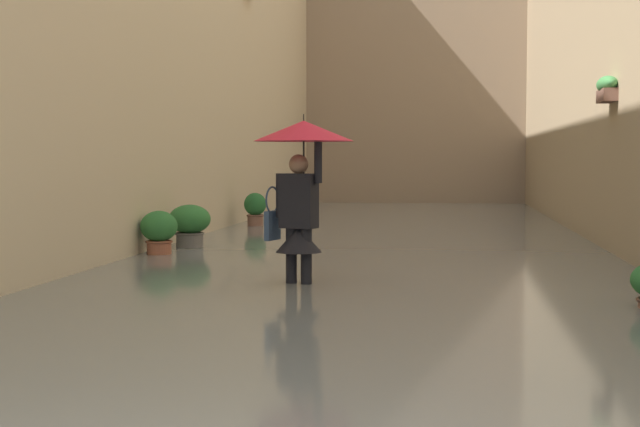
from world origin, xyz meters
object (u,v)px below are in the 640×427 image
(person_wading, at_px, (301,168))
(potted_plant_far_right, at_px, (190,226))
(potted_plant_mid_right, at_px, (255,211))
(potted_plant_near_right, at_px, (159,234))

(person_wading, relative_size, potted_plant_far_right, 2.42)
(potted_plant_far_right, height_order, potted_plant_mid_right, potted_plant_mid_right)
(potted_plant_near_right, distance_m, potted_plant_far_right, 1.13)
(person_wading, xyz_separation_m, potted_plant_mid_right, (2.27, -8.72, -0.94))
(potted_plant_near_right, xyz_separation_m, potted_plant_mid_right, (-0.21, -5.80, 0.02))
(person_wading, bearing_deg, potted_plant_far_right, -59.91)
(potted_plant_near_right, relative_size, potted_plant_far_right, 0.96)
(person_wading, xyz_separation_m, potted_plant_near_right, (2.48, -2.92, -0.96))
(potted_plant_mid_right, bearing_deg, potted_plant_far_right, 89.08)
(potted_plant_far_right, relative_size, potted_plant_mid_right, 0.98)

